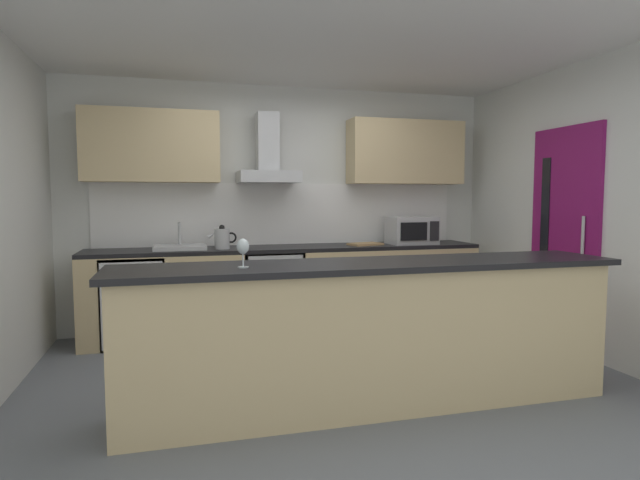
% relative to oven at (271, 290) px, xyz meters
% --- Properties ---
extents(ground, '(5.62, 4.68, 0.02)m').
position_rel_oven_xyz_m(ground, '(0.21, -1.50, -0.47)').
color(ground, slate).
extents(ceiling, '(5.62, 4.68, 0.02)m').
position_rel_oven_xyz_m(ceiling, '(0.21, -1.50, 2.15)').
color(ceiling, white).
extents(wall_back, '(5.62, 0.12, 2.60)m').
position_rel_oven_xyz_m(wall_back, '(0.21, 0.41, 0.84)').
color(wall_back, silver).
rests_on(wall_back, ground).
extents(wall_right, '(0.12, 4.68, 2.60)m').
position_rel_oven_xyz_m(wall_right, '(2.58, -1.50, 0.84)').
color(wall_right, silver).
rests_on(wall_right, ground).
extents(backsplash_tile, '(3.93, 0.02, 0.66)m').
position_rel_oven_xyz_m(backsplash_tile, '(0.21, 0.33, 0.77)').
color(backsplash_tile, white).
extents(counter_back, '(4.07, 0.60, 0.90)m').
position_rel_oven_xyz_m(counter_back, '(0.21, 0.03, -0.01)').
color(counter_back, '#D1B784').
rests_on(counter_back, ground).
extents(counter_island, '(3.40, 0.64, 0.99)m').
position_rel_oven_xyz_m(counter_island, '(0.33, -2.06, 0.04)').
color(counter_island, '#D1B784').
rests_on(counter_island, ground).
extents(upper_cabinets, '(4.01, 0.32, 0.70)m').
position_rel_oven_xyz_m(upper_cabinets, '(0.21, 0.18, 1.45)').
color(upper_cabinets, '#D1B784').
extents(side_door, '(0.08, 0.85, 2.05)m').
position_rel_oven_xyz_m(side_door, '(2.50, -1.25, 0.57)').
color(side_door, '#7A1456').
rests_on(side_door, ground).
extents(oven, '(0.60, 0.62, 0.80)m').
position_rel_oven_xyz_m(oven, '(0.00, 0.00, 0.00)').
color(oven, slate).
rests_on(oven, ground).
extents(refrigerator, '(0.58, 0.60, 0.85)m').
position_rel_oven_xyz_m(refrigerator, '(-1.33, -0.00, -0.03)').
color(refrigerator, white).
rests_on(refrigerator, ground).
extents(microwave, '(0.50, 0.38, 0.30)m').
position_rel_oven_xyz_m(microwave, '(1.56, -0.03, 0.59)').
color(microwave, '#B7BABC').
rests_on(microwave, counter_back).
extents(sink, '(0.50, 0.40, 0.26)m').
position_rel_oven_xyz_m(sink, '(-0.90, 0.01, 0.47)').
color(sink, silver).
rests_on(sink, counter_back).
extents(kettle, '(0.29, 0.15, 0.24)m').
position_rel_oven_xyz_m(kettle, '(-0.49, -0.03, 0.55)').
color(kettle, '#B7BABC').
rests_on(kettle, counter_back).
extents(range_hood, '(0.62, 0.45, 0.72)m').
position_rel_oven_xyz_m(range_hood, '(-0.00, 0.13, 1.33)').
color(range_hood, '#B7BABC').
extents(wine_glass, '(0.08, 0.08, 0.18)m').
position_rel_oven_xyz_m(wine_glass, '(-0.54, -2.11, 0.65)').
color(wine_glass, silver).
rests_on(wine_glass, counter_island).
extents(chopping_board, '(0.39, 0.30, 0.02)m').
position_rel_oven_xyz_m(chopping_board, '(1.02, -0.02, 0.45)').
color(chopping_board, tan).
rests_on(chopping_board, counter_back).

